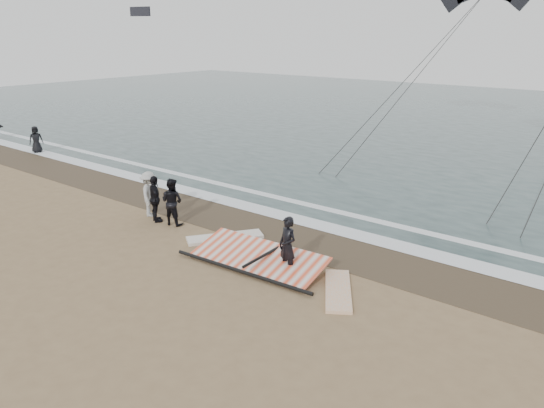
# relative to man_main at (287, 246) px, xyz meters

# --- Properties ---
(ground) EXTENTS (120.00, 120.00, 0.00)m
(ground) POSITION_rel_man_main_xyz_m (-0.56, -1.99, -0.87)
(ground) COLOR #8C704C
(ground) RESTS_ON ground
(sea) EXTENTS (120.00, 54.00, 0.02)m
(sea) POSITION_rel_man_main_xyz_m (-0.56, 31.01, -0.86)
(sea) COLOR #233838
(sea) RESTS_ON ground
(wet_sand) EXTENTS (120.00, 2.80, 0.01)m
(wet_sand) POSITION_rel_man_main_xyz_m (-0.56, 2.51, -0.87)
(wet_sand) COLOR #4C3D2B
(wet_sand) RESTS_ON ground
(foam_near) EXTENTS (120.00, 0.90, 0.01)m
(foam_near) POSITION_rel_man_main_xyz_m (-0.56, 3.91, -0.85)
(foam_near) COLOR white
(foam_near) RESTS_ON sea
(foam_far) EXTENTS (120.00, 0.45, 0.01)m
(foam_far) POSITION_rel_man_main_xyz_m (-0.56, 5.61, -0.85)
(foam_far) COLOR white
(foam_far) RESTS_ON sea
(man_main) EXTENTS (0.72, 0.56, 1.74)m
(man_main) POSITION_rel_man_main_xyz_m (0.00, 0.00, 0.00)
(man_main) COLOR black
(man_main) RESTS_ON ground
(board_white) EXTENTS (1.89, 2.41, 0.10)m
(board_white) POSITION_rel_man_main_xyz_m (1.80, -0.08, -0.82)
(board_white) COLOR silver
(board_white) RESTS_ON ground
(board_cream) EXTENTS (2.04, 2.52, 0.11)m
(board_cream) POSITION_rel_man_main_xyz_m (-3.29, 0.83, -0.82)
(board_cream) COLOR silver
(board_cream) RESTS_ON ground
(trio_cluster) EXTENTS (2.51, 1.36, 1.76)m
(trio_cluster) POSITION_rel_man_main_xyz_m (-6.55, 0.69, 0.00)
(trio_cluster) COLOR black
(trio_cluster) RESTS_ON ground
(far_walkers) EXTENTS (7.05, 1.42, 1.55)m
(far_walkers) POSITION_rel_man_main_xyz_m (-24.92, 4.03, -0.10)
(far_walkers) COLOR black
(far_walkers) RESTS_ON ground
(sail_rig) EXTENTS (4.93, 2.13, 0.52)m
(sail_rig) POSITION_rel_man_main_xyz_m (-1.07, -0.01, -0.68)
(sail_rig) COLOR black
(sail_rig) RESTS_ON ground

